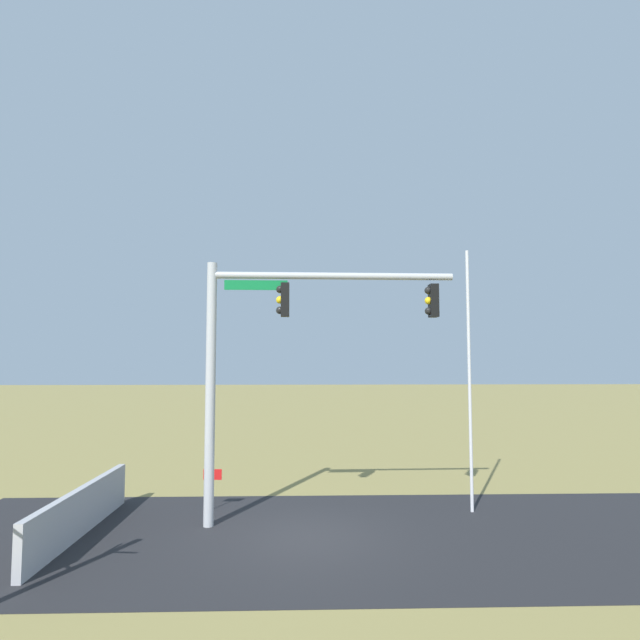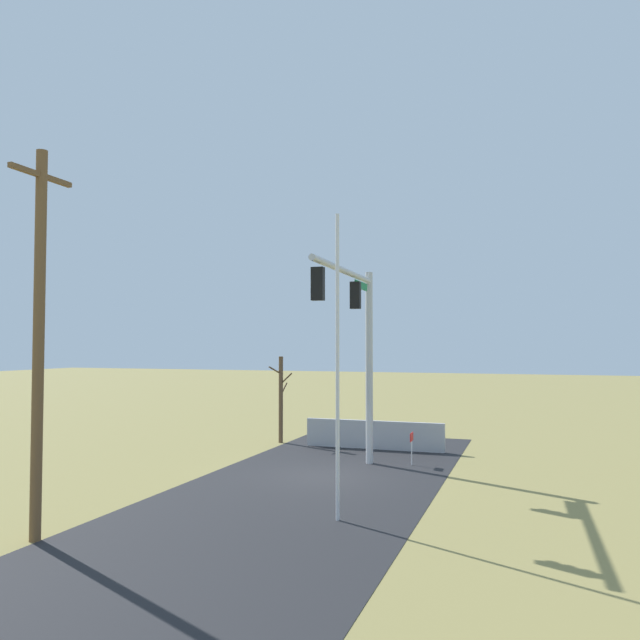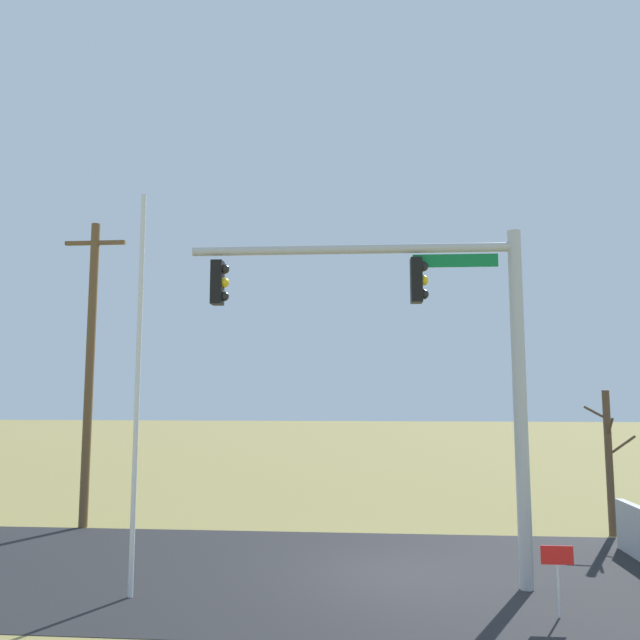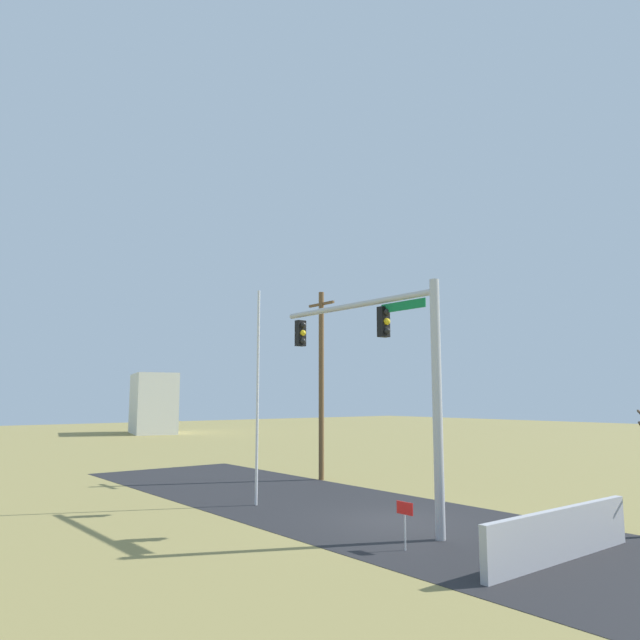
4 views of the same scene
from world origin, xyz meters
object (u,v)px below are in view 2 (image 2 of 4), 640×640
object	(u,v)px
flagpole	(338,366)
utility_pole	(39,336)
signal_mast	(358,329)
open_sign	(412,441)
bare_tree	(281,398)

from	to	relation	value
flagpole	utility_pole	distance (m)	7.27
signal_mast	open_sign	world-z (taller)	signal_mast
signal_mast	flagpole	size ratio (longest dim) A/B	0.92
flagpole	utility_pole	bearing A→B (deg)	122.17
bare_tree	open_sign	size ratio (longest dim) A/B	3.27
signal_mast	utility_pole	world-z (taller)	utility_pole
utility_pole	signal_mast	bearing A→B (deg)	-27.19
signal_mast	open_sign	size ratio (longest dim) A/B	6.01
utility_pole	bare_tree	distance (m)	15.33
flagpole	open_sign	xyz separation A→B (m)	(7.88, -0.46, -3.08)
signal_mast	bare_tree	size ratio (longest dim) A/B	1.84
flagpole	open_sign	world-z (taller)	flagpole
open_sign	signal_mast	bearing A→B (deg)	141.38
flagpole	bare_tree	xyz separation A→B (m)	(11.24, 6.28, -1.93)
flagpole	bare_tree	distance (m)	13.02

